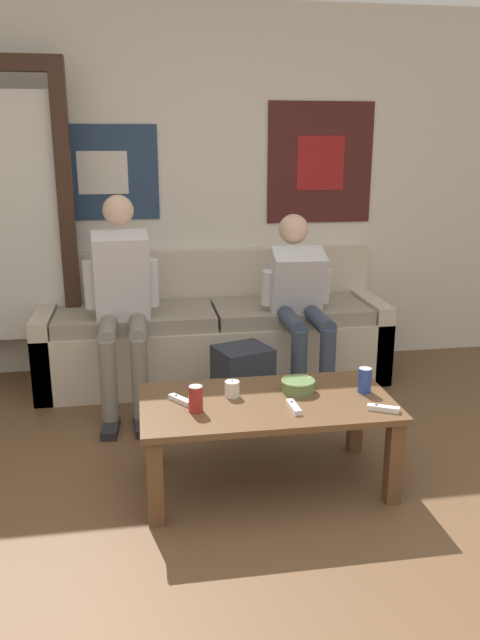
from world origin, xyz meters
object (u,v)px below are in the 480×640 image
object	(u,v)px
game_controller_near_right	(294,407)
person_seated_teen	(300,298)
person_seated_adult	(122,295)
ceramic_bowl	(298,385)
drink_can_red	(196,399)
game_controller_far_center	(383,408)
drink_can_blue	(365,380)
backpack	(244,387)
game_controller_near_left	(180,400)
pillar_candle	(232,389)
coffee_table	(267,414)
couch	(213,336)

from	to	relation	value
game_controller_near_right	person_seated_teen	bearing A→B (deg)	74.28
person_seated_adult	ceramic_bowl	bearing A→B (deg)	-50.19
ceramic_bowl	drink_can_red	world-z (taller)	drink_can_red
person_seated_adult	person_seated_teen	distance (m)	1.14
game_controller_far_center	drink_can_blue	bearing A→B (deg)	91.66
person_seated_adult	backpack	world-z (taller)	person_seated_adult
drink_can_blue	game_controller_near_right	size ratio (longest dim) A/B	0.85
backpack	game_controller_near_left	xyz separation A→B (m)	(-0.42, -0.66, 0.23)
backpack	game_controller_near_right	distance (m)	0.86
person_seated_adult	pillar_candle	distance (m)	1.20
pillar_candle	drink_can_blue	bearing A→B (deg)	-4.09
person_seated_teen	game_controller_near_right	size ratio (longest dim) A/B	8.02
ceramic_bowl	drink_can_blue	size ratio (longest dim) A/B	1.37
backpack	game_controller_far_center	xyz separation A→B (m)	(0.49, -0.91, 0.23)
coffee_table	pillar_candle	world-z (taller)	pillar_candle
person_seated_teen	pillar_candle	xyz separation A→B (m)	(-0.61, -1.05, -0.17)
couch	coffee_table	xyz separation A→B (m)	(0.08, -1.49, 0.06)
pillar_candle	coffee_table	bearing A→B (deg)	-23.86
ceramic_bowl	drink_can_blue	bearing A→B (deg)	-10.27
drink_can_red	game_controller_near_left	world-z (taller)	drink_can_red
coffee_table	pillar_candle	distance (m)	0.20
game_controller_near_left	game_controller_near_right	xyz separation A→B (m)	(0.51, -0.17, 0.00)
coffee_table	game_controller_far_center	size ratio (longest dim) A/B	8.38
pillar_candle	drink_can_blue	world-z (taller)	drink_can_blue
pillar_candle	drink_can_red	world-z (taller)	drink_can_red
game_controller_far_center	person_seated_adult	bearing A→B (deg)	131.93
person_seated_adult	couch	bearing A→B (deg)	31.28
person_seated_adult	game_controller_far_center	size ratio (longest dim) A/B	9.15
pillar_candle	game_controller_far_center	bearing A→B (deg)	-22.89
couch	game_controller_near_right	world-z (taller)	couch
person_seated_teen	game_controller_far_center	xyz separation A→B (m)	(0.05, -1.33, -0.20)
person_seated_adult	backpack	distance (m)	0.95
drink_can_blue	game_controller_near_left	xyz separation A→B (m)	(-0.90, 0.02, -0.05)
ceramic_bowl	drink_can_red	size ratio (longest dim) A/B	1.37
couch	coffee_table	distance (m)	1.49
couch	person_seated_teen	world-z (taller)	person_seated_teen
pillar_candle	game_controller_near_left	distance (m)	0.25
ceramic_bowl	game_controller_near_left	xyz separation A→B (m)	(-0.58, -0.04, -0.02)
ceramic_bowl	drink_can_blue	world-z (taller)	drink_can_blue
backpack	drink_can_blue	bearing A→B (deg)	-54.29
ceramic_bowl	backpack	bearing A→B (deg)	105.10
game_controller_far_center	couch	bearing A→B (deg)	108.88
person_seated_teen	drink_can_blue	world-z (taller)	person_seated_teen
person_seated_adult	backpack	xyz separation A→B (m)	(0.70, -0.42, -0.49)
ceramic_bowl	drink_can_red	distance (m)	0.54
person_seated_teen	game_controller_near_left	bearing A→B (deg)	-128.46
person_seated_teen	drink_can_red	xyz separation A→B (m)	(-0.80, -1.20, -0.15)
person_seated_teen	backpack	distance (m)	0.75
ceramic_bowl	drink_can_blue	xyz separation A→B (m)	(0.32, -0.06, 0.03)
couch	person_seated_teen	size ratio (longest dim) A/B	2.04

